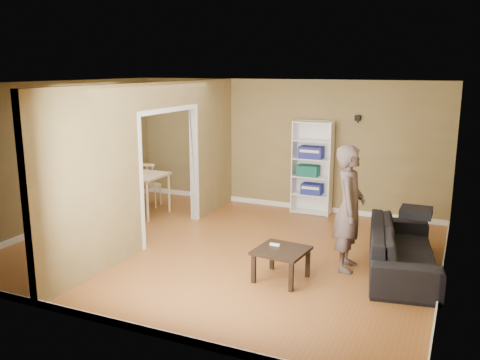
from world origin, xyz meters
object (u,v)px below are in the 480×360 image
chair_left (98,185)px  chair_near (116,199)px  sofa (403,242)px  chair_far (151,184)px  person (350,198)px  dining_table (132,177)px  bookshelf (313,167)px  coffee_table (281,254)px

chair_left → chair_near: bearing=51.9°
sofa → chair_far: chair_far is taller
person → chair_near: size_ratio=2.43×
dining_table → chair_near: 0.64m
dining_table → chair_left: 0.86m
person → sofa: bearing=-77.6°
chair_far → person: bearing=148.1°
bookshelf → chair_left: 4.33m
coffee_table → chair_near: (-3.72, 1.29, 0.06)m
chair_near → person: bearing=-11.7°
chair_left → chair_near: chair_left is taller
chair_left → chair_near: 1.02m
coffee_table → dining_table: bearing=153.6°
chair_left → chair_far: size_ratio=1.07×
coffee_table → chair_left: 4.93m
chair_far → chair_near: bearing=79.5°
dining_table → chair_far: (0.02, 0.61, -0.26)m
coffee_table → chair_left: chair_left is taller
person → chair_left: size_ratio=2.10×
sofa → chair_near: chair_near is taller
chair_left → chair_far: (0.84, 0.63, -0.03)m
bookshelf → chair_far: size_ratio=1.96×
person → coffee_table: person is taller
bookshelf → chair_near: bookshelf is taller
coffee_table → chair_left: bearing=158.2°
dining_table → chair_near: size_ratio=1.49×
dining_table → chair_far: chair_far is taller
sofa → person: person is taller
sofa → person: bearing=98.3°
sofa → bookshelf: 3.14m
sofa → chair_left: size_ratio=2.27×
coffee_table → chair_near: size_ratio=0.76×
bookshelf → chair_far: (-3.19, -0.91, -0.45)m
chair_near → sofa: bearing=-8.2°
sofa → chair_left: 6.09m
person → coffee_table: 1.26m
dining_table → chair_near: bearing=-87.2°
dining_table → chair_left: chair_left is taller
bookshelf → coffee_table: size_ratio=2.77×
dining_table → chair_left: bearing=-178.2°
bookshelf → chair_near: bearing=-146.8°
bookshelf → person: bearing=-63.9°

